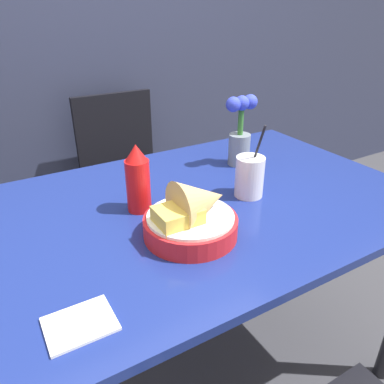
# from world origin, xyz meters

# --- Properties ---
(ground_plane) EXTENTS (12.00, 12.00, 0.00)m
(ground_plane) POSITION_xyz_m (0.00, 0.00, 0.00)
(ground_plane) COLOR #38383D
(dining_table) EXTENTS (1.25, 0.83, 0.72)m
(dining_table) POSITION_xyz_m (0.00, 0.00, 0.63)
(dining_table) COLOR navy
(dining_table) RESTS_ON ground_plane
(chair_far_window) EXTENTS (0.40, 0.40, 0.84)m
(chair_far_window) POSITION_xyz_m (0.08, 0.88, 0.51)
(chair_far_window) COLOR black
(chair_far_window) RESTS_ON ground_plane
(food_basket) EXTENTS (0.23, 0.23, 0.15)m
(food_basket) POSITION_xyz_m (-0.12, -0.14, 0.78)
(food_basket) COLOR red
(food_basket) RESTS_ON dining_table
(ketchup_bottle) EXTENTS (0.07, 0.07, 0.19)m
(ketchup_bottle) POSITION_xyz_m (-0.18, 0.04, 0.82)
(ketchup_bottle) COLOR red
(ketchup_bottle) RESTS_ON dining_table
(drink_cup) EXTENTS (0.08, 0.08, 0.22)m
(drink_cup) POSITION_xyz_m (0.13, -0.04, 0.78)
(drink_cup) COLOR silver
(drink_cup) RESTS_ON dining_table
(flower_vase) EXTENTS (0.12, 0.07, 0.24)m
(flower_vase) POSITION_xyz_m (0.25, 0.17, 0.84)
(flower_vase) COLOR gray
(flower_vase) RESTS_ON dining_table
(napkin) EXTENTS (0.12, 0.10, 0.01)m
(napkin) POSITION_xyz_m (-0.44, -0.29, 0.73)
(napkin) COLOR white
(napkin) RESTS_ON dining_table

